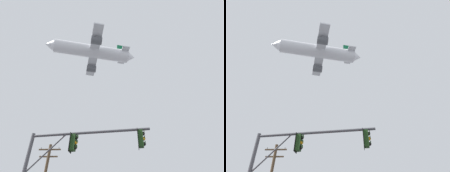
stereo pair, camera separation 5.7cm
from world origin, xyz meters
The scene contains 2 objects.
signal_pole_near centered at (-3.32, 6.37, 4.74)m, with size 6.72×1.14×6.25m.
airplane centered at (-6.08, 26.81, 34.93)m, with size 20.76×16.04×5.68m.
Camera 1 is at (-0.91, -3.90, 1.68)m, focal length 31.05 mm.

